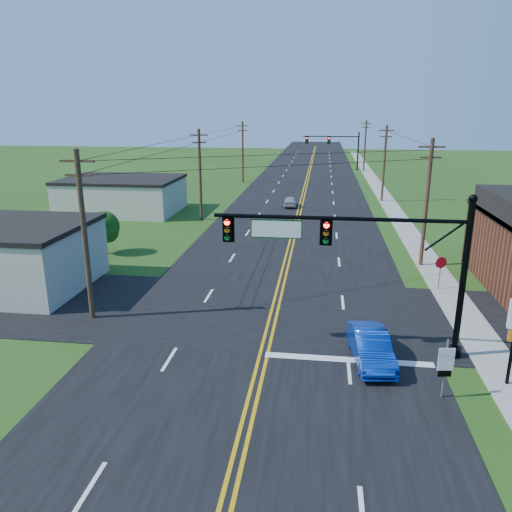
# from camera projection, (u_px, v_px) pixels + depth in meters

# --- Properties ---
(ground) EXTENTS (260.00, 260.00, 0.00)m
(ground) POSITION_uv_depth(u_px,v_px,m) (233.00, 456.00, 16.29)
(ground) COLOR #213F12
(ground) RESTS_ON ground
(road_main) EXTENTS (16.00, 220.00, 0.04)m
(road_main) POSITION_uv_depth(u_px,v_px,m) (302.00, 197.00, 63.80)
(road_main) COLOR black
(road_main) RESTS_ON ground
(road_cross) EXTENTS (70.00, 10.00, 0.04)m
(road_cross) POSITION_uv_depth(u_px,v_px,m) (271.00, 312.00, 27.69)
(road_cross) COLOR black
(road_cross) RESTS_ON ground
(sidewalk) EXTENTS (2.00, 160.00, 0.08)m
(sidewalk) POSITION_uv_depth(u_px,v_px,m) (396.00, 215.00, 52.97)
(sidewalk) COLOR gray
(sidewalk) RESTS_ON ground
(signal_mast_main) EXTENTS (11.30, 0.60, 7.48)m
(signal_mast_main) POSITION_uv_depth(u_px,v_px,m) (360.00, 253.00, 21.99)
(signal_mast_main) COLOR black
(signal_mast_main) RESTS_ON ground
(signal_mast_far) EXTENTS (10.98, 0.60, 7.48)m
(signal_mast_far) POSITION_uv_depth(u_px,v_px,m) (334.00, 145.00, 90.46)
(signal_mast_far) COLOR black
(signal_mast_far) RESTS_ON ground
(cream_bldg_near) EXTENTS (10.20, 8.20, 4.10)m
(cream_bldg_near) POSITION_uv_depth(u_px,v_px,m) (4.00, 256.00, 31.15)
(cream_bldg_near) COLOR beige
(cream_bldg_near) RESTS_ON ground
(cream_bldg_far) EXTENTS (12.20, 9.20, 3.70)m
(cream_bldg_far) POSITION_uv_depth(u_px,v_px,m) (122.00, 195.00, 54.27)
(cream_bldg_far) COLOR beige
(cream_bldg_far) RESTS_ON ground
(utility_pole_left_a) EXTENTS (1.80, 0.28, 9.00)m
(utility_pole_left_a) POSITION_uv_depth(u_px,v_px,m) (84.00, 233.00, 25.64)
(utility_pole_left_a) COLOR #332417
(utility_pole_left_a) RESTS_ON ground
(utility_pole_left_b) EXTENTS (1.80, 0.28, 9.00)m
(utility_pole_left_b) POSITION_uv_depth(u_px,v_px,m) (200.00, 173.00, 49.40)
(utility_pole_left_b) COLOR #332417
(utility_pole_left_b) RESTS_ON ground
(utility_pole_left_c) EXTENTS (1.80, 0.28, 9.00)m
(utility_pole_left_c) POSITION_uv_depth(u_px,v_px,m) (243.00, 151.00, 75.06)
(utility_pole_left_c) COLOR #332417
(utility_pole_left_c) RESTS_ON ground
(utility_pole_right_a) EXTENTS (1.80, 0.28, 9.00)m
(utility_pole_right_a) POSITION_uv_depth(u_px,v_px,m) (427.00, 201.00, 34.62)
(utility_pole_right_a) COLOR #332417
(utility_pole_right_a) RESTS_ON ground
(utility_pole_right_b) EXTENTS (1.80, 0.28, 9.00)m
(utility_pole_right_b) POSITION_uv_depth(u_px,v_px,m) (384.00, 162.00, 59.32)
(utility_pole_right_b) COLOR #332417
(utility_pole_right_b) RESTS_ON ground
(utility_pole_right_c) EXTENTS (1.80, 0.28, 9.00)m
(utility_pole_right_c) POSITION_uv_depth(u_px,v_px,m) (365.00, 145.00, 87.83)
(utility_pole_right_c) COLOR #332417
(utility_pole_right_c) RESTS_ON ground
(tree_right_back) EXTENTS (3.00, 3.00, 4.10)m
(tree_right_back) POSITION_uv_depth(u_px,v_px,m) (497.00, 221.00, 38.24)
(tree_right_back) COLOR #332417
(tree_right_back) RESTS_ON ground
(tree_left) EXTENTS (2.40, 2.40, 3.37)m
(tree_left) POSITION_uv_depth(u_px,v_px,m) (104.00, 227.00, 38.34)
(tree_left) COLOR #332417
(tree_left) RESTS_ON ground
(blue_car) EXTENTS (2.00, 4.47, 1.43)m
(blue_car) POSITION_uv_depth(u_px,v_px,m) (371.00, 347.00, 22.11)
(blue_car) COLOR #062B95
(blue_car) RESTS_ON ground
(distant_car) EXTENTS (1.59, 3.58, 1.20)m
(distant_car) POSITION_uv_depth(u_px,v_px,m) (290.00, 202.00, 57.24)
(distant_car) COLOR #BCBCC1
(distant_car) RESTS_ON ground
(route_sign) EXTENTS (0.63, 0.14, 2.51)m
(route_sign) POSITION_uv_depth(u_px,v_px,m) (445.00, 365.00, 19.11)
(route_sign) COLOR slate
(route_sign) RESTS_ON ground
(stop_sign) EXTENTS (0.74, 0.29, 2.17)m
(stop_sign) POSITION_uv_depth(u_px,v_px,m) (441.00, 266.00, 30.72)
(stop_sign) COLOR slate
(stop_sign) RESTS_ON ground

